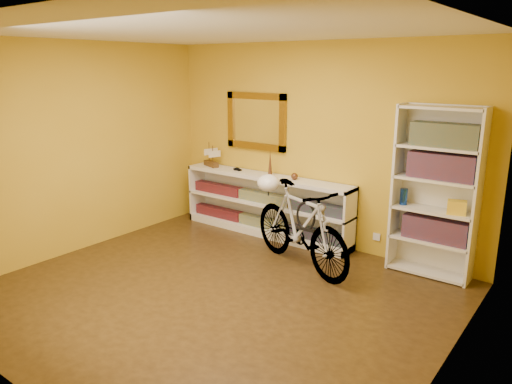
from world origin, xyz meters
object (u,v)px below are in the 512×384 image
Objects in this scene: bicycle at (300,226)px; console_unit at (265,205)px; bookcase at (435,193)px; helmet at (268,183)px.

console_unit is at bearing 75.43° from bicycle.
bookcase is at bearing -40.11° from bicycle.
bookcase is 1.95m from helmet.
bicycle is at bearing -20.38° from helmet.
bicycle is 0.76m from helmet.
helmet is at bearing -165.39° from bookcase.
bicycle is at bearing -150.49° from bookcase.
console_unit is 1.52× the size of bicycle.
bookcase is 6.61× the size of helmet.
bookcase is (2.26, 0.03, 0.52)m from console_unit.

